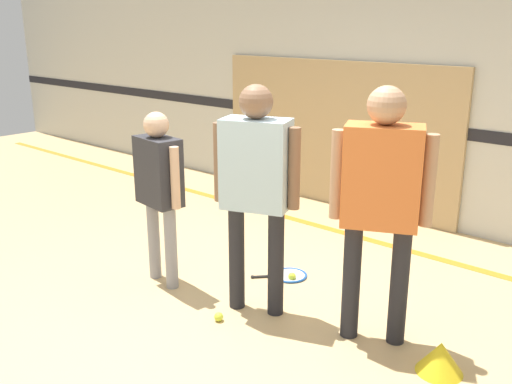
{
  "coord_description": "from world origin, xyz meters",
  "views": [
    {
      "loc": [
        2.58,
        -2.83,
        2.09
      ],
      "look_at": [
        0.05,
        0.08,
        0.93
      ],
      "focal_mm": 40.0,
      "sensor_mm": 36.0,
      "label": 1
    }
  ],
  "objects_px": {
    "person_instructor": "(256,176)",
    "tennis_ball_near_instructor": "(219,317)",
    "racket_spare_on_floor": "(288,275)",
    "training_cone": "(440,357)",
    "tennis_ball_by_spare_racket": "(292,276)",
    "person_student_right": "(381,190)",
    "person_student_left": "(159,180)"
  },
  "relations": [
    {
      "from": "person_instructor",
      "to": "tennis_ball_near_instructor",
      "type": "bearing_deg",
      "value": -127.41
    },
    {
      "from": "racket_spare_on_floor",
      "to": "training_cone",
      "type": "relative_size",
      "value": 1.59
    },
    {
      "from": "person_instructor",
      "to": "tennis_ball_by_spare_racket",
      "type": "bearing_deg",
      "value": 79.03
    },
    {
      "from": "person_instructor",
      "to": "training_cone",
      "type": "distance_m",
      "value": 1.68
    },
    {
      "from": "person_student_right",
      "to": "person_student_left",
      "type": "bearing_deg",
      "value": -14.08
    },
    {
      "from": "person_instructor",
      "to": "racket_spare_on_floor",
      "type": "bearing_deg",
      "value": 84.49
    },
    {
      "from": "person_instructor",
      "to": "person_student_right",
      "type": "relative_size",
      "value": 0.98
    },
    {
      "from": "racket_spare_on_floor",
      "to": "person_student_right",
      "type": "bearing_deg",
      "value": 111.07
    },
    {
      "from": "person_student_right",
      "to": "tennis_ball_by_spare_racket",
      "type": "xyz_separation_m",
      "value": [
        -0.97,
        0.37,
        -1.03
      ]
    },
    {
      "from": "tennis_ball_near_instructor",
      "to": "tennis_ball_by_spare_racket",
      "type": "relative_size",
      "value": 1.0
    },
    {
      "from": "tennis_ball_by_spare_racket",
      "to": "person_student_left",
      "type": "bearing_deg",
      "value": -137.24
    },
    {
      "from": "person_student_left",
      "to": "training_cone",
      "type": "distance_m",
      "value": 2.42
    },
    {
      "from": "person_instructor",
      "to": "person_student_right",
      "type": "xyz_separation_m",
      "value": [
        0.86,
        0.22,
        0.02
      ]
    },
    {
      "from": "tennis_ball_near_instructor",
      "to": "training_cone",
      "type": "bearing_deg",
      "value": 17.03
    },
    {
      "from": "person_student_right",
      "to": "tennis_ball_by_spare_racket",
      "type": "distance_m",
      "value": 1.46
    },
    {
      "from": "person_instructor",
      "to": "racket_spare_on_floor",
      "type": "xyz_separation_m",
      "value": [
        -0.17,
        0.62,
        -1.03
      ]
    },
    {
      "from": "person_student_left",
      "to": "training_cone",
      "type": "bearing_deg",
      "value": 14.95
    },
    {
      "from": "training_cone",
      "to": "racket_spare_on_floor",
      "type": "bearing_deg",
      "value": 163.06
    },
    {
      "from": "person_instructor",
      "to": "racket_spare_on_floor",
      "type": "relative_size",
      "value": 3.64
    },
    {
      "from": "person_student_left",
      "to": "tennis_ball_near_instructor",
      "type": "xyz_separation_m",
      "value": [
        0.8,
        -0.16,
        -0.85
      ]
    },
    {
      "from": "person_instructor",
      "to": "person_student_left",
      "type": "bearing_deg",
      "value": 168.0
    },
    {
      "from": "tennis_ball_near_instructor",
      "to": "tennis_ball_by_spare_racket",
      "type": "bearing_deg",
      "value": 91.05
    },
    {
      "from": "person_student_left",
      "to": "person_student_right",
      "type": "height_order",
      "value": "person_student_right"
    },
    {
      "from": "racket_spare_on_floor",
      "to": "tennis_ball_near_instructor",
      "type": "height_order",
      "value": "tennis_ball_near_instructor"
    },
    {
      "from": "person_student_right",
      "to": "tennis_ball_near_instructor",
      "type": "xyz_separation_m",
      "value": [
        -0.95,
        -0.52,
        -1.03
      ]
    },
    {
      "from": "person_student_right",
      "to": "tennis_ball_near_instructor",
      "type": "height_order",
      "value": "person_student_right"
    },
    {
      "from": "person_instructor",
      "to": "tennis_ball_by_spare_racket",
      "type": "relative_size",
      "value": 25.49
    },
    {
      "from": "person_instructor",
      "to": "training_cone",
      "type": "xyz_separation_m",
      "value": [
        1.38,
        0.14,
        -0.94
      ]
    },
    {
      "from": "person_student_left",
      "to": "racket_spare_on_floor",
      "type": "xyz_separation_m",
      "value": [
        0.72,
        0.76,
        -0.87
      ]
    },
    {
      "from": "tennis_ball_near_instructor",
      "to": "training_cone",
      "type": "distance_m",
      "value": 1.54
    },
    {
      "from": "racket_spare_on_floor",
      "to": "training_cone",
      "type": "distance_m",
      "value": 1.63
    },
    {
      "from": "person_student_left",
      "to": "training_cone",
      "type": "xyz_separation_m",
      "value": [
        2.27,
        0.29,
        -0.78
      ]
    }
  ]
}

